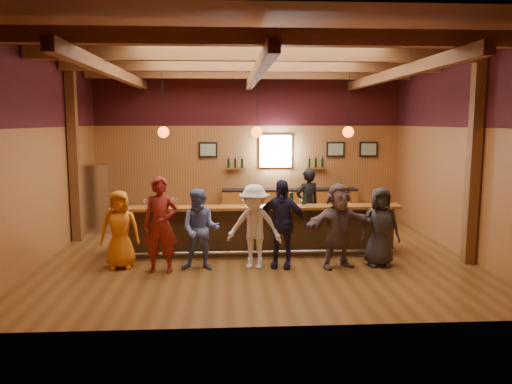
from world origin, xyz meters
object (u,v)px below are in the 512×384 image
customer_brown (338,226)px  customer_redvest (161,225)px  customer_white (254,227)px  bottle_a (291,198)px  bartender (307,204)px  customer_navy (281,224)px  bar_counter (257,229)px  customer_orange (120,230)px  ice_bucket (256,201)px  customer_denim (200,230)px  stainless_fridge (98,198)px  customer_dark (380,227)px  back_bar_cabinet (289,205)px

customer_brown → customer_redvest: bearing=164.2°
customer_white → bottle_a: bearing=62.8°
bartender → customer_navy: bearing=45.2°
bar_counter → bottle_a: bottle_a is taller
bartender → bottle_a: size_ratio=4.84×
customer_orange → ice_bucket: size_ratio=6.66×
customer_redvest → ice_bucket: bearing=34.5°
customer_white → bottle_a: (0.87, 1.01, 0.41)m
bar_counter → ice_bucket: size_ratio=26.60×
customer_denim → customer_white: bearing=9.1°
stainless_fridge → bartender: bearing=-13.1°
customer_denim → customer_redvest: bearing=-165.1°
bar_counter → customer_orange: (-2.82, -1.07, 0.27)m
bar_counter → stainless_fridge: bearing=149.2°
customer_denim → bartender: (2.53, 2.46, 0.08)m
customer_redvest → customer_dark: customer_redvest is taller
back_bar_cabinet → stainless_fridge: size_ratio=2.22×
customer_denim → customer_white: 1.07m
stainless_fridge → customer_redvest: 4.40m
customer_orange → bar_counter: bearing=14.5°
stainless_fridge → bottle_a: (4.86, -2.67, 0.35)m
customer_denim → customer_navy: (1.61, 0.07, 0.09)m
customer_redvest → customer_white: size_ratio=1.11×
customer_redvest → customer_navy: bearing=9.8°
bartender → bottle_a: bearing=43.6°
customer_navy → bartender: 2.56m
stainless_fridge → bartender: (5.45, -1.27, -0.01)m
bar_counter → back_bar_cabinet: bearing=71.7°
bartender → customer_denim: bearing=20.5°
customer_white → customer_brown: size_ratio=0.98×
customer_brown → ice_bucket: customer_brown is taller
customer_redvest → bartender: customer_redvest is taller
customer_dark → ice_bucket: size_ratio=6.81×
customer_orange → customer_dark: bearing=-7.8°
back_bar_cabinet → customer_navy: bearing=-99.2°
customer_redvest → customer_navy: size_ratio=1.05×
customer_navy → bartender: customer_navy is taller
customer_denim → bottle_a: 2.25m
bar_counter → customer_redvest: (-1.96, -1.38, 0.42)m
bartender → ice_bucket: bearing=23.7°
customer_dark → customer_orange: bearing=-178.5°
customer_dark → bottle_a: 2.01m
stainless_fridge → back_bar_cabinet: bearing=11.9°
customer_redvest → customer_brown: bearing=6.9°
customer_white → customer_navy: size_ratio=0.94×
ice_bucket → customer_orange: bearing=-164.9°
back_bar_cabinet → customer_dark: bearing=-75.4°
customer_dark → bartender: (-1.10, 2.40, 0.08)m
customer_redvest → customer_white: (1.83, 0.16, -0.09)m
customer_navy → bar_counter: bearing=124.7°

